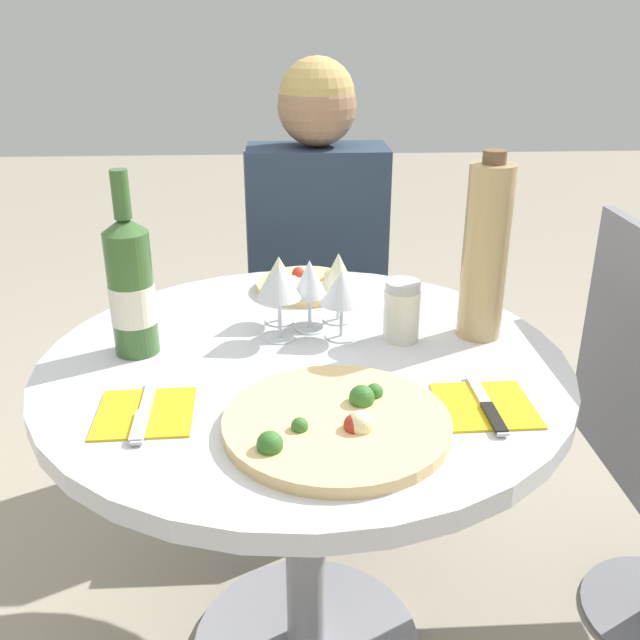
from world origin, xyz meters
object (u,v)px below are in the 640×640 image
Objects in this scene: seated_diner at (319,304)px; wine_bottle at (131,287)px; dining_table at (305,427)px; chair_behind_diner at (316,318)px; pizza_large at (337,423)px; tall_carafe at (486,252)px.

seated_diner is 3.55× the size of wine_bottle.
chair_behind_diner reaches higher than dining_table.
pizza_large is at bearing 88.75° from seated_diner.
chair_behind_diner is 0.78× the size of seated_diner.
tall_carafe is (0.30, 0.33, 0.16)m from pizza_large.
dining_table is 0.82m from chair_behind_diner.
dining_table is at bearing 84.71° from seated_diner.
wine_bottle is at bearing 140.33° from pizza_large.
seated_diner is 0.93m from pizza_large.
chair_behind_diner is 2.75× the size of wine_bottle.
pizza_large is at bearing -39.67° from wine_bottle.
dining_table is 2.84× the size of wine_bottle.
pizza_large is (-0.02, -0.92, 0.18)m from seated_diner.
seated_diner reaches higher than chair_behind_diner.
chair_behind_diner is at bearing 64.32° from wine_bottle.
chair_behind_diner is 0.18m from seated_diner.
dining_table is 1.03× the size of chair_behind_diner.
dining_table is 0.42m from wine_bottle.
dining_table is 0.30m from pizza_large.
tall_carafe is at bearing 47.58° from pizza_large.
tall_carafe is at bearing 111.15° from chair_behind_diner.
seated_diner is at bearing 88.75° from pizza_large.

